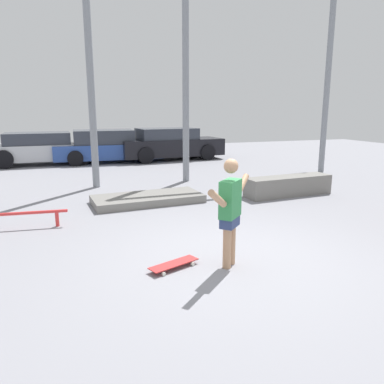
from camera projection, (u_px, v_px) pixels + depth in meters
name	position (u px, v px, depth m)	size (l,w,h in m)	color
ground_plane	(233.00, 259.00, 5.67)	(36.00, 36.00, 0.00)	gray
skateboarder	(230.00, 208.00, 5.23)	(1.06, 1.00, 1.56)	tan
skateboard	(174.00, 264.00, 5.31)	(0.78, 0.46, 0.08)	red
grind_box	(288.00, 186.00, 9.78)	(2.39, 0.59, 0.51)	slate
manual_pad	(148.00, 199.00, 9.05)	(2.60, 1.16, 0.18)	slate
grind_rail	(5.00, 216.00, 6.97)	(2.23, 0.30, 0.33)	red
canopy_support_right	(263.00, 52.00, 11.78)	(5.34, 0.20, 6.67)	gray
parked_car_silver	(42.00, 149.00, 15.22)	(4.53, 1.86, 1.29)	#B7BABF
parked_car_blue	(107.00, 147.00, 15.91)	(4.50, 2.10, 1.36)	#284793
parked_car_black	(170.00, 144.00, 16.65)	(4.69, 2.10, 1.39)	black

